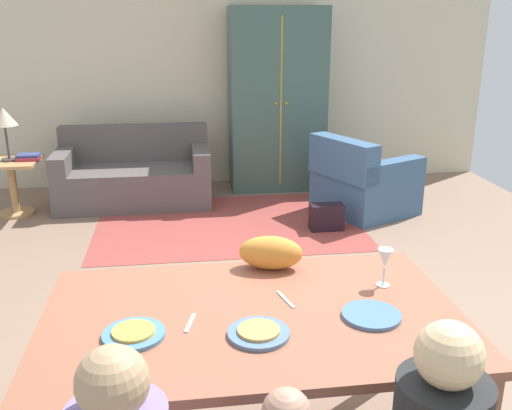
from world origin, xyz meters
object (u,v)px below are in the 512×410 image
side_table (12,180)px  book_upper (28,155)px  armoire (277,100)px  cat (271,253)px  armchair (362,183)px  plate_near_woman (371,315)px  wine_glass (385,260)px  book_lower (28,159)px  table_lamp (4,119)px  plate_near_child (259,333)px  dining_table (253,327)px  plate_near_man (134,334)px  couch (135,176)px  handbag (326,217)px

side_table → book_upper: bearing=7.6°
armoire → book_upper: 2.80m
cat → armchair: 3.31m
plate_near_woman → wine_glass: bearing=61.4°
wine_glass → book_lower: wine_glass is taller
armoire → table_lamp: 2.96m
plate_near_child → armoire: (0.87, 4.64, 0.28)m
plate_near_child → book_lower: 4.38m
plate_near_child → book_lower: plate_near_child is taller
dining_table → table_lamp: (-2.01, 3.80, 0.31)m
cat → plate_near_man: bearing=-124.4°
plate_near_child → book_upper: (-1.83, 4.01, -0.15)m
armchair → book_lower: (-3.43, 0.42, 0.28)m
plate_near_man → table_lamp: table_lamp is taller
book_upper → plate_near_child: bearing=-65.5°
cat → couch: bearing=118.7°
plate_near_man → couch: bearing=94.0°
plate_near_woman → book_lower: plate_near_woman is taller
plate_near_woman → couch: bearing=107.1°
plate_near_man → side_table: (-1.52, 3.92, -0.39)m
wine_glass → couch: 4.18m
dining_table → plate_near_child: plate_near_child is taller
armchair → book_lower: size_ratio=5.19×
plate_near_child → side_table: 4.48m
book_lower → handbag: book_lower is taller
armchair → plate_near_child: bearing=-114.3°
wine_glass → armchair: wine_glass is taller
armoire → book_lower: 2.81m
wine_glass → book_lower: (-2.47, 3.62, -0.30)m
book_upper → book_lower: bearing=-85.5°
armoire → book_upper: bearing=-166.8°
cat → book_lower: (-1.98, 3.35, -0.25)m
armchair → book_upper: (-3.43, 0.45, 0.30)m
side_table → cat: bearing=-57.2°
couch → armoire: (1.66, 0.40, 0.75)m
book_upper → handbag: 3.11m
cat → book_upper: bearing=134.5°
couch → book_lower: size_ratio=7.48×
table_lamp → book_upper: table_lamp is taller
plate_near_woman → table_lamp: size_ratio=0.46×
cat → handbag: size_ratio=1.00×
armoire → armchair: bearing=-55.8°
wine_glass → armoire: armoire is taller
dining_table → couch: 4.15m
armoire → plate_near_child: bearing=-100.6°
plate_near_woman → cat: cat is taller
table_lamp → book_upper: size_ratio=2.45×
plate_near_woman → side_table: plate_near_woman is taller
cat → book_upper: cat is taller
dining_table → book_lower: 4.22m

